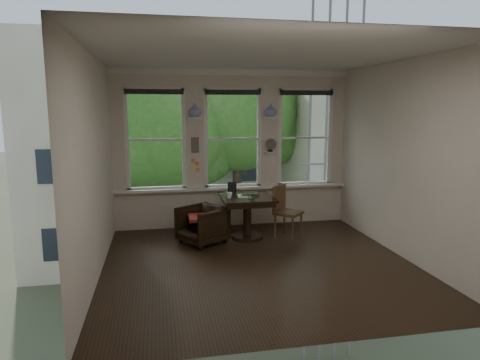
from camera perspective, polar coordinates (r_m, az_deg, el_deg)
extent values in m
plane|color=black|center=(6.44, 2.52, -11.12)|extent=(4.50, 4.50, 0.00)
plane|color=silver|center=(6.07, 2.74, 16.43)|extent=(4.50, 4.50, 0.00)
plane|color=beige|center=(8.27, -1.02, 4.16)|extent=(4.50, 0.00, 4.50)
plane|color=beige|center=(3.95, 10.26, -1.81)|extent=(4.50, 0.00, 4.50)
plane|color=beige|center=(5.97, -18.89, 1.61)|extent=(0.00, 4.50, 4.50)
plane|color=beige|center=(6.95, 20.99, 2.54)|extent=(0.00, 4.50, 4.50)
cube|color=white|center=(8.04, -6.06, 8.25)|extent=(0.26, 0.16, 0.03)
cube|color=white|center=(8.29, 4.08, 8.31)|extent=(0.26, 0.16, 0.03)
cube|color=#59544F|center=(8.10, -6.01, 4.71)|extent=(0.14, 0.06, 0.28)
imported|color=white|center=(8.04, -6.07, 9.24)|extent=(0.24, 0.24, 0.25)
imported|color=white|center=(8.29, 4.10, 9.27)|extent=(0.24, 0.24, 0.25)
imported|color=black|center=(7.31, -5.07, -5.99)|extent=(0.96, 0.96, 0.64)
cube|color=maroon|center=(7.28, -5.08, -5.00)|extent=(0.45, 0.45, 0.06)
imported|color=black|center=(7.48, 1.42, -2.12)|extent=(0.33, 0.24, 0.02)
imported|color=white|center=(7.32, -1.46, -2.06)|extent=(0.13, 0.13, 0.10)
imported|color=white|center=(7.16, 1.52, -2.36)|extent=(0.15, 0.15, 0.09)
cube|color=black|center=(7.65, -1.07, -1.11)|extent=(0.17, 0.11, 0.22)
cube|color=silver|center=(7.50, 0.56, -2.16)|extent=(0.26, 0.32, 0.00)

